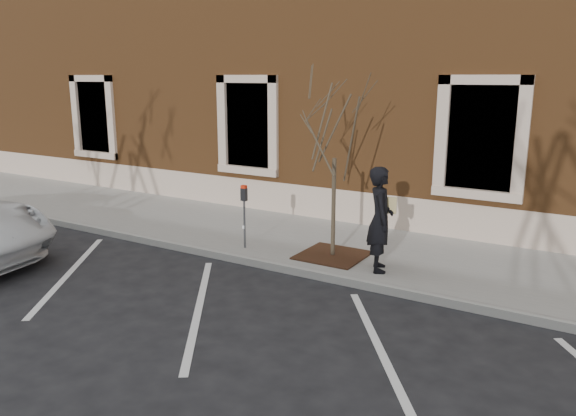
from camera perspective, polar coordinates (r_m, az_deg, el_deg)
The scene contains 9 objects.
ground at distance 11.04m, azimuth -1.63°, elevation -6.18°, with size 120.00×120.00×0.00m, color #28282B.
sidewalk_near at distance 12.45m, azimuth 2.75°, elevation -3.55°, with size 40.00×3.50×0.15m, color #9E9A94.
curb_near at distance 10.98m, azimuth -1.77°, elevation -5.88°, with size 40.00×0.12×0.15m, color #9E9E99.
parking_stripes at distance 9.40m, azimuth -9.03°, elevation -9.91°, with size 28.00×4.40×0.01m, color silver, non-canonical shape.
building_civic at distance 17.43m, azimuth 12.67°, elevation 14.02°, with size 40.00×8.62×8.00m.
man at distance 10.38m, azimuth 9.35°, elevation -1.14°, with size 0.71×0.47×1.95m, color black.
parking_meter at distance 11.65m, azimuth -4.48°, elevation 0.34°, with size 0.12×0.09×1.34m.
tree_grate at distance 11.34m, azimuth 4.55°, elevation -4.80°, with size 1.26×1.26×0.03m, color #432015.
sapling at distance 10.83m, azimuth 4.79°, elevation 7.89°, with size 2.16×2.16×3.60m.
Camera 1 is at (5.67, -8.73, 3.68)m, focal length 35.00 mm.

